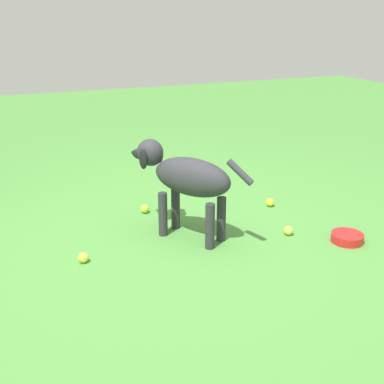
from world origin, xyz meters
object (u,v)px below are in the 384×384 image
object	(u,v)px
dog	(185,177)
water_bowl	(347,238)
tennis_ball_1	(288,231)
tennis_ball_2	(145,209)
tennis_ball_3	(270,203)
tennis_ball_0	(83,258)

from	to	relation	value
dog	water_bowl	size ratio (longest dim) A/B	3.79
tennis_ball_1	tennis_ball_2	distance (m)	1.12
dog	tennis_ball_3	bearing A→B (deg)	-107.15
water_bowl	tennis_ball_0	bearing A→B (deg)	-13.33
water_bowl	tennis_ball_3	bearing A→B (deg)	-79.69
tennis_ball_0	tennis_ball_2	xyz separation A→B (m)	(-0.61, -0.63, 0.00)
dog	tennis_ball_3	size ratio (longest dim) A/B	12.63
tennis_ball_0	water_bowl	bearing A→B (deg)	166.67
tennis_ball_3	water_bowl	size ratio (longest dim) A/B	0.30
tennis_ball_1	tennis_ball_2	size ratio (longest dim) A/B	1.00
dog	tennis_ball_0	bearing A→B (deg)	65.71
dog	tennis_ball_2	bearing A→B (deg)	-18.73
tennis_ball_0	tennis_ball_1	xyz separation A→B (m)	(-1.41, 0.16, 0.00)
dog	water_bowl	distance (m)	1.18
tennis_ball_2	tennis_ball_3	bearing A→B (deg)	164.83
tennis_ball_1	dog	bearing A→B (deg)	-22.40
tennis_ball_2	tennis_ball_3	size ratio (longest dim) A/B	1.00
dog	tennis_ball_2	world-z (taller)	dog
tennis_ball_2	tennis_ball_3	xyz separation A→B (m)	(-0.97, 0.26, 0.00)
dog	tennis_ball_3	distance (m)	0.96
tennis_ball_1	water_bowl	size ratio (longest dim) A/B	0.30
tennis_ball_3	tennis_ball_0	bearing A→B (deg)	12.94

